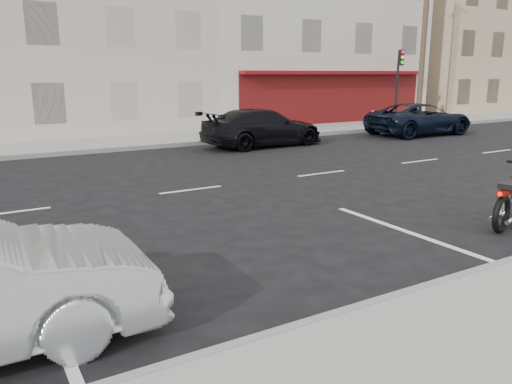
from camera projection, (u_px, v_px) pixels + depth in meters
ground at (261, 181)px, 13.08m from camera, size 120.00×120.00×0.00m
sidewalk_far at (16, 150)px, 17.85m from camera, size 80.00×3.40×0.15m
curb_near at (194, 363)px, 4.72m from camera, size 80.00×0.12×0.16m
curb_far at (22, 157)px, 16.43m from camera, size 80.00×0.12×0.16m
bldg_cream at (54, 11)px, 24.38m from camera, size 12.00×12.00×11.50m
bldg_corner at (277, 15)px, 30.73m from camera, size 14.00×12.00×12.50m
bldg_far_east at (440, 37)px, 38.35m from camera, size 12.00×12.00×11.00m
utility_pole at (424, 36)px, 26.87m from camera, size 1.80×0.30×9.00m
traffic_light at (398, 77)px, 26.16m from camera, size 0.26×0.30×3.80m
fire_hydrant at (373, 117)px, 26.03m from camera, size 0.20×0.20×0.72m
suv_far at (420, 119)px, 22.79m from camera, size 5.19×2.45×1.44m
car_far at (263, 128)px, 19.21m from camera, size 5.07×2.31×1.44m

